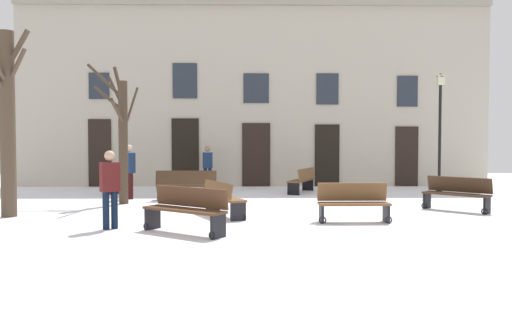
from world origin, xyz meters
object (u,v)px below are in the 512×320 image
at_px(bench_by_litter_bin, 457,193).
at_px(bench_near_center_tree, 186,209).
at_px(tree_right_of_center, 122,133).
at_px(streetlamp, 440,120).
at_px(person_strolling, 208,165).
at_px(person_near_bench, 110,186).
at_px(litter_bin, 112,182).
at_px(bench_facing_shops, 187,185).
at_px(tree_foreground, 7,119).
at_px(bench_far_corner, 303,180).
at_px(bench_near_lamp, 223,198).
at_px(bench_back_to_back_left, 353,203).
at_px(person_crossing_plaza, 129,169).

height_order(bench_by_litter_bin, bench_near_center_tree, bench_near_center_tree).
bearing_deg(tree_right_of_center, bench_near_center_tree, -63.20).
relative_size(streetlamp, person_strolling, 2.58).
distance_m(tree_right_of_center, bench_by_litter_bin, 9.53).
bearing_deg(tree_right_of_center, person_near_bench, -79.54).
relative_size(streetlamp, person_near_bench, 2.54).
height_order(litter_bin, bench_by_litter_bin, bench_by_litter_bin).
bearing_deg(bench_facing_shops, tree_foreground, 42.56).
height_order(tree_right_of_center, person_near_bench, tree_right_of_center).
bearing_deg(litter_bin, tree_foreground, -101.76).
relative_size(bench_by_litter_bin, bench_far_corner, 0.82).
xyz_separation_m(bench_facing_shops, person_strolling, (0.34, 3.92, 0.42)).
height_order(bench_far_corner, bench_facing_shops, bench_facing_shops).
bearing_deg(bench_near_lamp, litter_bin, 12.71).
height_order(tree_right_of_center, bench_far_corner, tree_right_of_center).
bearing_deg(bench_far_corner, tree_foreground, -31.22).
height_order(bench_back_to_back_left, person_near_bench, person_near_bench).
relative_size(tree_foreground, tree_right_of_center, 1.09).
bearing_deg(litter_bin, person_near_bench, -75.63).
height_order(bench_near_lamp, person_strolling, person_strolling).
bearing_deg(bench_back_to_back_left, bench_near_center_tree, -159.93).
bearing_deg(tree_right_of_center, bench_far_corner, 28.02).
height_order(tree_right_of_center, streetlamp, streetlamp).
distance_m(streetlamp, bench_facing_shops, 9.12).
bearing_deg(bench_near_center_tree, person_crossing_plaza, 148.43).
bearing_deg(bench_back_to_back_left, litter_bin, 138.45).
bearing_deg(bench_near_lamp, tree_foreground, 65.12).
height_order(person_crossing_plaza, person_strolling, person_crossing_plaza).
distance_m(tree_right_of_center, bench_near_lamp, 4.34).
xyz_separation_m(bench_near_center_tree, bench_facing_shops, (-0.64, 5.65, -0.00)).
bearing_deg(bench_far_corner, person_crossing_plaza, -49.28).
bearing_deg(bench_back_to_back_left, tree_foreground, 173.35).
distance_m(bench_by_litter_bin, person_strolling, 9.56).
xyz_separation_m(tree_right_of_center, bench_near_lamp, (3.08, -2.59, -1.63)).
bearing_deg(bench_back_to_back_left, bench_facing_shops, 134.82).
relative_size(bench_back_to_back_left, bench_near_lamp, 0.92).
bearing_deg(bench_facing_shops, bench_far_corner, -148.07).
height_order(bench_near_lamp, person_crossing_plaza, person_crossing_plaza).
bearing_deg(person_near_bench, bench_near_center_tree, 131.15).
xyz_separation_m(streetlamp, bench_back_to_back_left, (-4.33, -6.35, -2.12)).
height_order(litter_bin, person_near_bench, person_near_bench).
bearing_deg(bench_facing_shops, streetlamp, -164.60).
distance_m(streetlamp, person_near_bench, 12.16).
bearing_deg(bench_facing_shops, litter_bin, -32.82).
distance_m(bench_near_lamp, person_strolling, 7.37).
distance_m(bench_far_corner, bench_back_to_back_left, 6.51).
bearing_deg(tree_right_of_center, bench_near_lamp, -39.99).
distance_m(bench_by_litter_bin, bench_far_corner, 5.91).
relative_size(bench_by_litter_bin, bench_back_to_back_left, 0.94).
bearing_deg(bench_near_lamp, bench_far_corner, -49.35).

